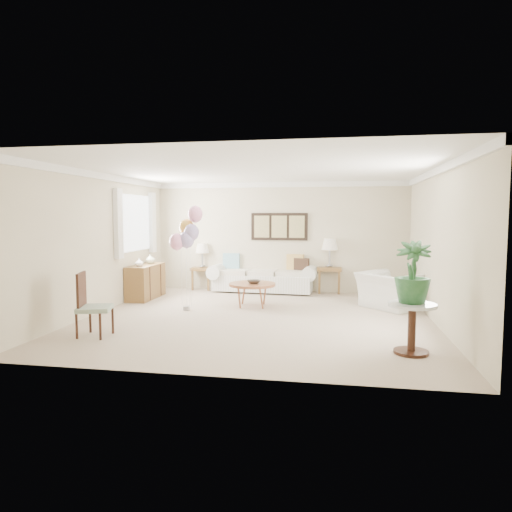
% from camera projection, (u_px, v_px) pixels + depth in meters
% --- Properties ---
extents(ground_plane, '(6.00, 6.00, 0.00)m').
position_uv_depth(ground_plane, '(258.00, 318.00, 8.07)').
color(ground_plane, '#BBAB94').
extents(room_shell, '(6.04, 6.04, 2.60)m').
position_uv_depth(room_shell, '(253.00, 226.00, 8.04)').
color(room_shell, beige).
rests_on(room_shell, ground).
extents(wall_art_triptych, '(1.35, 0.06, 0.65)m').
position_uv_depth(wall_art_triptych, '(279.00, 227.00, 10.84)').
color(wall_art_triptych, black).
rests_on(wall_art_triptych, ground).
extents(sofa, '(2.61, 1.09, 0.94)m').
position_uv_depth(sofa, '(264.00, 276.00, 10.95)').
color(sofa, silver).
rests_on(sofa, ground).
extents(end_table_left, '(0.50, 0.46, 0.55)m').
position_uv_depth(end_table_left, '(202.00, 271.00, 11.21)').
color(end_table_left, brown).
rests_on(end_table_left, ground).
extents(end_table_right, '(0.56, 0.51, 0.61)m').
position_uv_depth(end_table_right, '(329.00, 271.00, 10.71)').
color(end_table_right, brown).
rests_on(end_table_right, ground).
extents(lamp_left, '(0.33, 0.33, 0.59)m').
position_uv_depth(lamp_left, '(202.00, 249.00, 11.16)').
color(lamp_left, gray).
rests_on(lamp_left, end_table_left).
extents(lamp_right, '(0.38, 0.38, 0.67)m').
position_uv_depth(lamp_right, '(330.00, 245.00, 10.66)').
color(lamp_right, gray).
rests_on(lamp_right, end_table_right).
extents(coffee_table, '(0.93, 0.93, 0.47)m').
position_uv_depth(coffee_table, '(252.00, 285.00, 9.07)').
color(coffee_table, brown).
rests_on(coffee_table, ground).
extents(decor_bowl, '(0.34, 0.34, 0.07)m').
position_uv_depth(decor_bowl, '(254.00, 282.00, 9.02)').
color(decor_bowl, '#302820').
rests_on(decor_bowl, coffee_table).
extents(armchair, '(1.43, 1.43, 0.70)m').
position_uv_depth(armchair, '(390.00, 291.00, 8.90)').
color(armchair, silver).
rests_on(armchair, ground).
extents(side_table, '(0.62, 0.62, 0.67)m').
position_uv_depth(side_table, '(412.00, 316.00, 5.94)').
color(side_table, silver).
rests_on(side_table, ground).
extents(potted_plant, '(0.50, 0.50, 0.81)m').
position_uv_depth(potted_plant, '(413.00, 272.00, 5.92)').
color(potted_plant, '#1B4D23').
rests_on(potted_plant, side_table).
extents(accent_chair, '(0.58, 0.58, 0.96)m').
position_uv_depth(accent_chair, '(90.00, 303.00, 6.82)').
color(accent_chair, gray).
rests_on(accent_chair, ground).
extents(credenza, '(0.46, 1.20, 0.74)m').
position_uv_depth(credenza, '(146.00, 282.00, 9.99)').
color(credenza, brown).
rests_on(credenza, ground).
extents(vase_white, '(0.20, 0.20, 0.17)m').
position_uv_depth(vase_white, '(139.00, 262.00, 9.60)').
color(vase_white, white).
rests_on(vase_white, credenza).
extents(vase_sage, '(0.21, 0.21, 0.21)m').
position_uv_depth(vase_sage, '(150.00, 259.00, 10.16)').
color(vase_sage, '#B3BE9E').
rests_on(vase_sage, credenza).
extents(balloon_cluster, '(0.58, 0.53, 2.00)m').
position_uv_depth(balloon_cluster, '(187.00, 232.00, 8.58)').
color(balloon_cluster, gray).
rests_on(balloon_cluster, ground).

